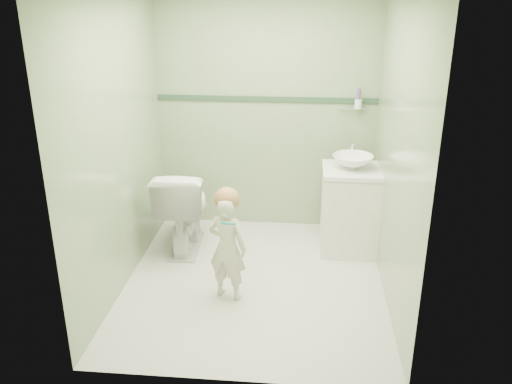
# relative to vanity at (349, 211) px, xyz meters

# --- Properties ---
(ground) EXTENTS (2.50, 2.50, 0.00)m
(ground) POSITION_rel_vanity_xyz_m (-0.84, -0.70, -0.40)
(ground) COLOR beige
(ground) RESTS_ON ground
(room_shell) EXTENTS (2.50, 2.54, 2.40)m
(room_shell) POSITION_rel_vanity_xyz_m (-0.84, -0.70, 0.80)
(room_shell) COLOR #80A373
(room_shell) RESTS_ON ground
(trim_stripe) EXTENTS (2.20, 0.02, 0.05)m
(trim_stripe) POSITION_rel_vanity_xyz_m (-0.84, 0.54, 0.95)
(trim_stripe) COLOR #294530
(trim_stripe) RESTS_ON room_shell
(vanity) EXTENTS (0.52, 0.50, 0.80)m
(vanity) POSITION_rel_vanity_xyz_m (0.00, 0.00, 0.00)
(vanity) COLOR silver
(vanity) RESTS_ON ground
(counter) EXTENTS (0.54, 0.52, 0.04)m
(counter) POSITION_rel_vanity_xyz_m (0.00, 0.00, 0.41)
(counter) COLOR white
(counter) RESTS_ON vanity
(basin) EXTENTS (0.37, 0.37, 0.13)m
(basin) POSITION_rel_vanity_xyz_m (0.00, 0.00, 0.49)
(basin) COLOR white
(basin) RESTS_ON counter
(faucet) EXTENTS (0.03, 0.13, 0.18)m
(faucet) POSITION_rel_vanity_xyz_m (0.00, 0.19, 0.57)
(faucet) COLOR silver
(faucet) RESTS_ON counter
(cup_holder) EXTENTS (0.26, 0.07, 0.21)m
(cup_holder) POSITION_rel_vanity_xyz_m (0.05, 0.48, 0.93)
(cup_holder) COLOR silver
(cup_holder) RESTS_ON room_shell
(toilet) EXTENTS (0.50, 0.83, 0.83)m
(toilet) POSITION_rel_vanity_xyz_m (-1.58, -0.10, 0.01)
(toilet) COLOR white
(toilet) RESTS_ON ground
(toddler) EXTENTS (0.37, 0.30, 0.89)m
(toddler) POSITION_rel_vanity_xyz_m (-1.03, -0.94, 0.04)
(toddler) COLOR beige
(toddler) RESTS_ON ground
(hair_cap) EXTENTS (0.20, 0.20, 0.20)m
(hair_cap) POSITION_rel_vanity_xyz_m (-1.03, -0.92, 0.45)
(hair_cap) COLOR #A36B40
(hair_cap) RESTS_ON toddler
(teal_toothbrush) EXTENTS (0.11, 0.14, 0.08)m
(teal_toothbrush) POSITION_rel_vanity_xyz_m (-1.00, -1.09, 0.33)
(teal_toothbrush) COLOR #138F81
(teal_toothbrush) RESTS_ON toddler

